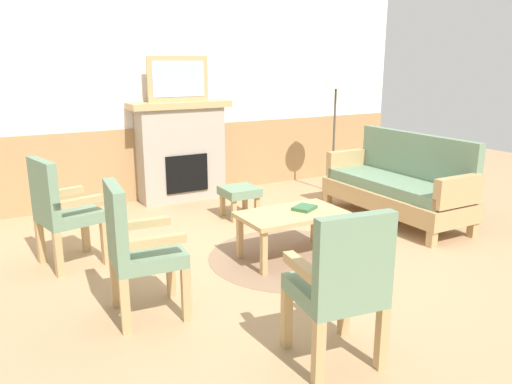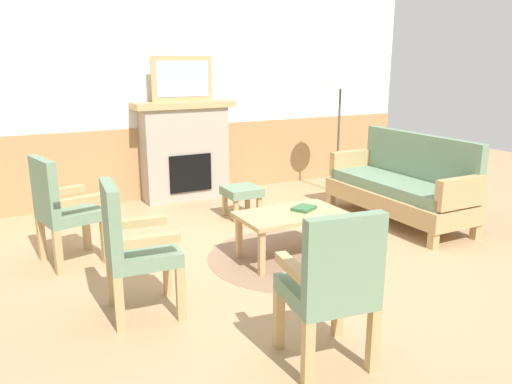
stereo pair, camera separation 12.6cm
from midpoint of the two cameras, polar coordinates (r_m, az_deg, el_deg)
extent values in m
plane|color=tan|center=(4.70, 1.33, -7.45)|extent=(14.00, 14.00, 0.00)
cube|color=white|center=(6.74, -10.12, 10.89)|extent=(7.20, 0.12, 2.70)
cube|color=#A87F51|center=(6.78, -9.60, 3.47)|extent=(7.20, 0.02, 0.95)
cube|color=#A39989|center=(6.59, -9.10, 4.28)|extent=(1.10, 0.36, 1.20)
cube|color=black|center=(6.46, -8.43, 2.10)|extent=(0.56, 0.02, 0.48)
cube|color=tan|center=(6.51, -9.33, 9.82)|extent=(1.30, 0.44, 0.08)
cube|color=tan|center=(6.49, -9.45, 12.64)|extent=(0.80, 0.03, 0.56)
cube|color=#9EB2D1|center=(6.47, -9.39, 12.63)|extent=(0.68, 0.01, 0.44)
cube|color=tan|center=(6.38, 7.63, -0.82)|extent=(0.08, 0.08, 0.16)
cube|color=tan|center=(5.20, 18.79, -5.12)|extent=(0.08, 0.08, 0.16)
cube|color=tan|center=(6.74, 11.73, -0.14)|extent=(0.08, 0.08, 0.16)
cube|color=tan|center=(5.64, 22.91, -3.96)|extent=(0.08, 0.08, 0.16)
cube|color=tan|center=(5.91, 14.91, -0.64)|extent=(0.70, 1.80, 0.20)
cube|color=gray|center=(5.87, 15.01, 0.86)|extent=(0.60, 1.70, 0.12)
cube|color=gray|center=(6.01, 17.27, 4.06)|extent=(0.10, 1.70, 0.50)
cube|color=tan|center=(6.46, 9.85, 3.40)|extent=(0.60, 0.10, 0.30)
cube|color=tan|center=(5.29, 21.46, 0.07)|extent=(0.60, 0.10, 0.30)
cube|color=tan|center=(4.26, 0.04, -6.98)|extent=(0.05, 0.05, 0.40)
cube|color=tan|center=(4.70, 9.05, -5.04)|extent=(0.05, 0.05, 0.40)
cube|color=tan|center=(4.62, -2.64, -5.21)|extent=(0.05, 0.05, 0.40)
cube|color=tan|center=(5.03, 5.96, -3.60)|extent=(0.05, 0.05, 0.40)
cube|color=tan|center=(4.57, 3.30, -2.56)|extent=(0.96, 0.56, 0.04)
cylinder|color=#896B51|center=(4.71, 3.22, -7.41)|extent=(1.54, 1.54, 0.01)
cube|color=#33663D|center=(4.65, 4.79, -1.82)|extent=(0.27, 0.25, 0.03)
cube|color=tan|center=(5.65, -3.17, -2.22)|extent=(0.05, 0.05, 0.26)
cube|color=tan|center=(5.78, -0.50, -1.80)|extent=(0.05, 0.05, 0.26)
cube|color=tan|center=(5.91, -4.45, -1.48)|extent=(0.05, 0.05, 0.26)
cube|color=tan|center=(6.04, -1.87, -1.09)|extent=(0.05, 0.05, 0.26)
cube|color=gray|center=(5.80, -2.52, 0.07)|extent=(0.40, 0.40, 0.10)
cube|color=tan|center=(3.96, -10.63, -8.95)|extent=(0.07, 0.07, 0.40)
cube|color=tan|center=(3.59, -9.00, -11.47)|extent=(0.07, 0.07, 0.40)
cube|color=tan|center=(3.90, -16.71, -9.75)|extent=(0.07, 0.07, 0.40)
cube|color=tan|center=(3.52, -15.75, -12.42)|extent=(0.07, 0.07, 0.40)
cube|color=gray|center=(3.64, -13.25, -7.03)|extent=(0.52, 0.52, 0.10)
cube|color=gray|center=(3.52, -16.73, -3.03)|extent=(0.12, 0.49, 0.48)
cube|color=tan|center=(3.77, -14.01, -3.55)|extent=(0.44, 0.11, 0.06)
cube|color=tan|center=(3.39, -12.74, -5.56)|extent=(0.44, 0.11, 0.06)
cube|color=tan|center=(5.07, -19.61, -4.26)|extent=(0.07, 0.07, 0.40)
cube|color=tan|center=(4.70, -17.59, -5.56)|extent=(0.07, 0.07, 0.40)
cube|color=tan|center=(4.94, -24.10, -5.21)|extent=(0.07, 0.07, 0.40)
cube|color=tan|center=(4.56, -22.39, -6.64)|extent=(0.07, 0.07, 0.40)
cube|color=gray|center=(4.74, -21.20, -2.55)|extent=(0.58, 0.58, 0.10)
cube|color=gray|center=(4.60, -23.83, 0.45)|extent=(0.19, 0.49, 0.48)
cube|color=tan|center=(4.88, -22.27, -0.09)|extent=(0.44, 0.17, 0.06)
cube|color=tan|center=(4.50, -20.43, -1.07)|extent=(0.44, 0.17, 0.06)
cube|color=tan|center=(3.26, 2.39, -14.20)|extent=(0.07, 0.07, 0.40)
cube|color=tan|center=(3.43, 8.99, -12.80)|extent=(0.07, 0.07, 0.40)
cube|color=tan|center=(2.93, 5.87, -17.84)|extent=(0.07, 0.07, 0.40)
cube|color=tan|center=(3.12, 13.02, -15.97)|extent=(0.07, 0.07, 0.40)
cube|color=gray|center=(3.06, 7.73, -11.07)|extent=(0.54, 0.54, 0.10)
cube|color=gray|center=(2.79, 9.94, -7.30)|extent=(0.49, 0.14, 0.48)
cube|color=tan|center=(2.90, 4.26, -8.76)|extent=(0.13, 0.45, 0.06)
cube|color=tan|center=(3.09, 11.19, -7.51)|extent=(0.13, 0.45, 0.06)
cylinder|color=#332D28|center=(7.07, 8.16, 0.16)|extent=(0.24, 0.24, 0.03)
cylinder|color=#4C473D|center=(6.93, 8.37, 5.90)|extent=(0.03, 0.03, 1.40)
cone|color=beige|center=(6.85, 8.63, 12.73)|extent=(0.36, 0.36, 0.25)
camera|label=1|loc=(0.06, -90.75, -0.20)|focal=35.00mm
camera|label=2|loc=(0.06, 89.25, 0.20)|focal=35.00mm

